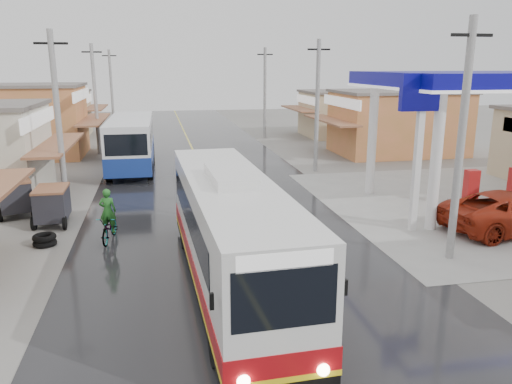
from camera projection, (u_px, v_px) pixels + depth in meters
ground at (251, 274)px, 15.95m from camera, size 120.00×120.00×0.00m
road at (205, 175)px, 30.19m from camera, size 12.00×90.00×0.02m
centre_line at (205, 175)px, 30.19m from camera, size 0.15×90.00×0.01m
shopfronts_right at (457, 175)px, 30.21m from camera, size 11.00×44.00×4.80m
utility_poles_left at (86, 177)px, 29.81m from camera, size 1.60×50.00×8.00m
utility_poles_right at (315, 171)px, 31.53m from camera, size 1.60×36.00×8.00m
coach_bus at (230, 232)px, 14.71m from camera, size 2.90×11.47×3.56m
second_bus at (131, 142)px, 31.79m from camera, size 2.77×9.76×3.23m
jeepney at (512, 212)px, 19.96m from camera, size 6.09×3.40×1.61m
cyclist at (109, 224)px, 18.81m from camera, size 0.98×2.02×2.09m
tricycle_near at (52, 204)px, 20.75m from camera, size 1.39×2.08×1.58m
tricycle_far at (14, 194)px, 22.01m from camera, size 2.07×2.35×1.67m
tyre_stack at (45, 240)px, 18.44m from camera, size 0.86×0.86×0.44m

